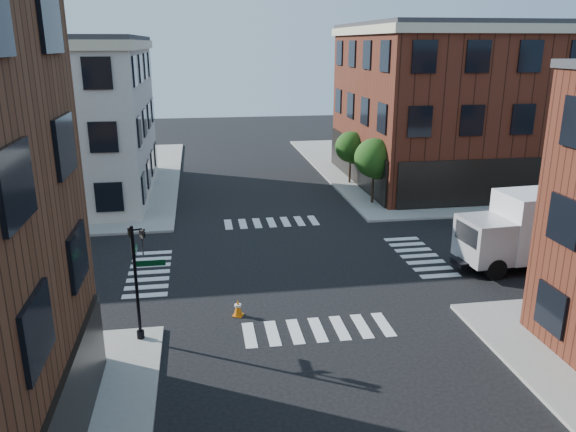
# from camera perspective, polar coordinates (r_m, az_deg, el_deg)

# --- Properties ---
(ground) EXTENTS (120.00, 120.00, 0.00)m
(ground) POSITION_cam_1_polar(r_m,az_deg,el_deg) (28.81, 0.13, -4.89)
(ground) COLOR black
(ground) RESTS_ON ground
(sidewalk_ne) EXTENTS (30.00, 30.00, 0.15)m
(sidewalk_ne) POSITION_cam_1_polar(r_m,az_deg,el_deg) (54.75, 18.66, 4.96)
(sidewalk_ne) COLOR gray
(sidewalk_ne) RESTS_ON ground
(building_ne) EXTENTS (25.00, 16.00, 12.00)m
(building_ne) POSITION_cam_1_polar(r_m,az_deg,el_deg) (49.31, 21.47, 10.41)
(building_ne) COLOR #4B1E12
(building_ne) RESTS_ON ground
(tree_near) EXTENTS (2.69, 2.69, 4.49)m
(tree_near) POSITION_cam_1_polar(r_m,az_deg,el_deg) (38.97, 8.81, 5.64)
(tree_near) COLOR black
(tree_near) RESTS_ON ground
(tree_far) EXTENTS (2.43, 2.43, 4.07)m
(tree_far) POSITION_cam_1_polar(r_m,az_deg,el_deg) (44.67, 6.45, 6.82)
(tree_far) COLOR black
(tree_far) RESTS_ON ground
(signal_pole) EXTENTS (1.29, 1.24, 4.60)m
(signal_pole) POSITION_cam_1_polar(r_m,az_deg,el_deg) (21.36, -15.02, -5.34)
(signal_pole) COLOR black
(signal_pole) RESTS_ON ground
(box_truck) EXTENTS (8.63, 3.18, 3.84)m
(box_truck) POSITION_cam_1_polar(r_m,az_deg,el_deg) (30.79, 24.57, -1.08)
(box_truck) COLOR silver
(box_truck) RESTS_ON ground
(traffic_cone) EXTENTS (0.53, 0.53, 0.73)m
(traffic_cone) POSITION_cam_1_polar(r_m,az_deg,el_deg) (23.55, -5.11, -9.29)
(traffic_cone) COLOR orange
(traffic_cone) RESTS_ON ground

